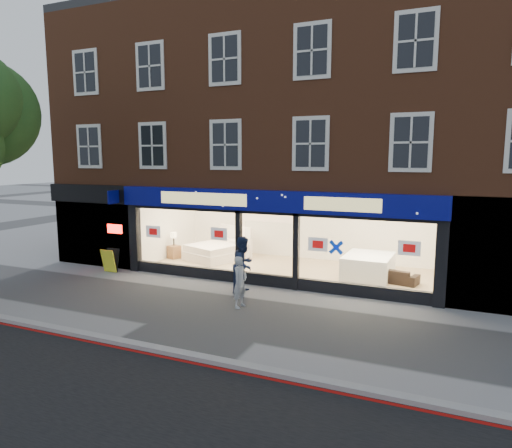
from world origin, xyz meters
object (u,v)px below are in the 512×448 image
Objects in this scene: sofa at (393,275)px; pedestrian_blue at (244,265)px; a_board at (110,260)px; pedestrian_grey at (240,282)px; mattress_stack at (368,266)px; display_bed at (218,250)px.

sofa is 5.24m from pedestrian_blue.
a_board is 6.62m from pedestrian_grey.
sofa is (0.92, -0.38, -0.16)m from mattress_stack.
pedestrian_blue reaches higher than display_bed.
pedestrian_grey is (3.44, -5.06, 0.29)m from display_bed.
sofa is 1.11× the size of pedestrian_grey.
sofa is (7.28, -0.83, -0.12)m from display_bed.
a_board is 0.60× the size of pedestrian_grey.
a_board is at bearing 92.75° from pedestrian_blue.
pedestrian_blue is (-0.54, 1.41, 0.16)m from pedestrian_grey.
display_bed reaches higher than sofa.
mattress_stack is at bearing -41.01° from pedestrian_blue.
display_bed is at bearing 175.88° from mattress_stack.
a_board is at bearing -163.03° from mattress_stack.
sofa is at bearing 13.85° from display_bed.
sofa is 5.73m from pedestrian_grey.
a_board is at bearing -111.25° from display_bed.
pedestrian_grey is at bearing -122.39° from mattress_stack.
display_bed reaches higher than a_board.
display_bed is at bearing 6.10° from sofa.
mattress_stack is 1.00m from sofa.
sofa is 1.85× the size of a_board.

